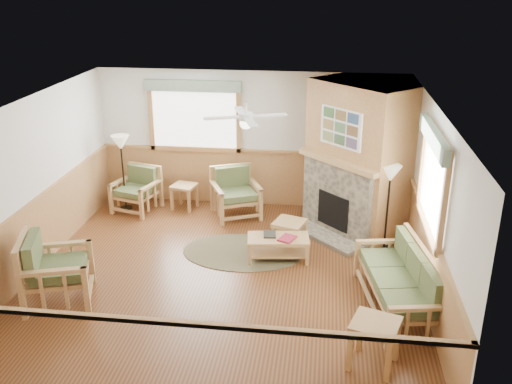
# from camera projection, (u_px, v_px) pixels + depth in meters

# --- Properties ---
(floor) EXTENTS (6.00, 6.00, 0.01)m
(floor) POSITION_uv_depth(u_px,v_px,m) (225.00, 275.00, 8.94)
(floor) COLOR brown
(floor) RESTS_ON ground
(ceiling) EXTENTS (6.00, 6.00, 0.01)m
(ceiling) POSITION_uv_depth(u_px,v_px,m) (221.00, 106.00, 7.96)
(ceiling) COLOR white
(ceiling) RESTS_ON floor
(wall_back) EXTENTS (6.00, 0.02, 2.70)m
(wall_back) POSITION_uv_depth(u_px,v_px,m) (251.00, 140.00, 11.22)
(wall_back) COLOR white
(wall_back) RESTS_ON floor
(wall_front) EXTENTS (6.00, 0.02, 2.70)m
(wall_front) POSITION_uv_depth(u_px,v_px,m) (170.00, 305.00, 5.68)
(wall_front) COLOR white
(wall_front) RESTS_ON floor
(wall_left) EXTENTS (0.02, 6.00, 2.70)m
(wall_left) POSITION_uv_depth(u_px,v_px,m) (32.00, 186.00, 8.80)
(wall_left) COLOR white
(wall_left) RESTS_ON floor
(wall_right) EXTENTS (0.02, 6.00, 2.70)m
(wall_right) POSITION_uv_depth(u_px,v_px,m) (431.00, 205.00, 8.10)
(wall_right) COLOR white
(wall_right) RESTS_ON floor
(wainscot) EXTENTS (6.00, 6.00, 1.10)m
(wainscot) POSITION_uv_depth(u_px,v_px,m) (224.00, 244.00, 8.74)
(wainscot) COLOR #AC7A46
(wainscot) RESTS_ON floor
(fireplace) EXTENTS (3.11, 3.11, 2.70)m
(fireplace) POSITION_uv_depth(u_px,v_px,m) (358.00, 158.00, 10.10)
(fireplace) COLOR #AC7A46
(fireplace) RESTS_ON floor
(window_back) EXTENTS (1.90, 0.16, 1.50)m
(window_back) POSITION_uv_depth(u_px,v_px,m) (193.00, 79.00, 10.88)
(window_back) COLOR white
(window_back) RESTS_ON wall_back
(window_right) EXTENTS (0.16, 1.90, 1.50)m
(window_right) POSITION_uv_depth(u_px,v_px,m) (440.00, 128.00, 7.49)
(window_right) COLOR white
(window_right) RESTS_ON wall_right
(ceiling_fan) EXTENTS (1.59, 1.59, 0.36)m
(ceiling_fan) POSITION_uv_depth(u_px,v_px,m) (246.00, 104.00, 8.21)
(ceiling_fan) COLOR white
(ceiling_fan) RESTS_ON ceiling
(sofa) EXTENTS (2.03, 1.11, 0.88)m
(sofa) POSITION_uv_depth(u_px,v_px,m) (397.00, 281.00, 7.91)
(sofa) COLOR tan
(sofa) RESTS_ON floor
(armchair_back_left) EXTENTS (0.95, 0.95, 0.86)m
(armchair_back_left) POSITION_uv_depth(u_px,v_px,m) (136.00, 190.00, 11.20)
(armchair_back_left) COLOR tan
(armchair_back_left) RESTS_ON floor
(armchair_back_right) EXTENTS (1.10, 1.10, 0.93)m
(armchair_back_right) POSITION_uv_depth(u_px,v_px,m) (236.00, 193.00, 10.94)
(armchair_back_right) COLOR tan
(armchair_back_right) RESTS_ON floor
(armchair_left) EXTENTS (1.15, 1.15, 1.03)m
(armchair_left) POSITION_uv_depth(u_px,v_px,m) (57.00, 268.00, 8.09)
(armchair_left) COLOR tan
(armchair_left) RESTS_ON floor
(coffee_table) EXTENTS (1.05, 0.62, 0.40)m
(coffee_table) POSITION_uv_depth(u_px,v_px,m) (278.00, 248.00, 9.36)
(coffee_table) COLOR tan
(coffee_table) RESTS_ON floor
(end_table_chairs) EXTENTS (0.54, 0.52, 0.50)m
(end_table_chairs) POSITION_uv_depth(u_px,v_px,m) (185.00, 197.00, 11.35)
(end_table_chairs) COLOR tan
(end_table_chairs) RESTS_ON floor
(end_table_sofa) EXTENTS (0.68, 0.66, 0.61)m
(end_table_sofa) POSITION_uv_depth(u_px,v_px,m) (374.00, 344.00, 6.80)
(end_table_sofa) COLOR tan
(end_table_sofa) RESTS_ON floor
(footstool) EXTENTS (0.63, 0.63, 0.43)m
(footstool) POSITION_uv_depth(u_px,v_px,m) (289.00, 233.00, 9.87)
(footstool) COLOR tan
(footstool) RESTS_ON floor
(braided_rug) EXTENTS (2.06, 2.06, 0.01)m
(braided_rug) POSITION_uv_depth(u_px,v_px,m) (243.00, 252.00, 9.66)
(braided_rug) COLOR brown
(braided_rug) RESTS_ON floor
(floor_lamp_left) EXTENTS (0.43, 0.43, 1.52)m
(floor_lamp_left) POSITION_uv_depth(u_px,v_px,m) (123.00, 173.00, 11.16)
(floor_lamp_left) COLOR black
(floor_lamp_left) RESTS_ON floor
(floor_lamp_right) EXTENTS (0.40, 0.40, 1.51)m
(floor_lamp_right) POSITION_uv_depth(u_px,v_px,m) (388.00, 208.00, 9.52)
(floor_lamp_right) COLOR black
(floor_lamp_right) RESTS_ON floor
(book_red) EXTENTS (0.32, 0.36, 0.03)m
(book_red) POSITION_uv_depth(u_px,v_px,m) (287.00, 238.00, 9.21)
(book_red) COLOR maroon
(book_red) RESTS_ON coffee_table
(book_dark) EXTENTS (0.23, 0.29, 0.03)m
(book_dark) POSITION_uv_depth(u_px,v_px,m) (270.00, 234.00, 9.36)
(book_dark) COLOR black
(book_dark) RESTS_ON coffee_table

